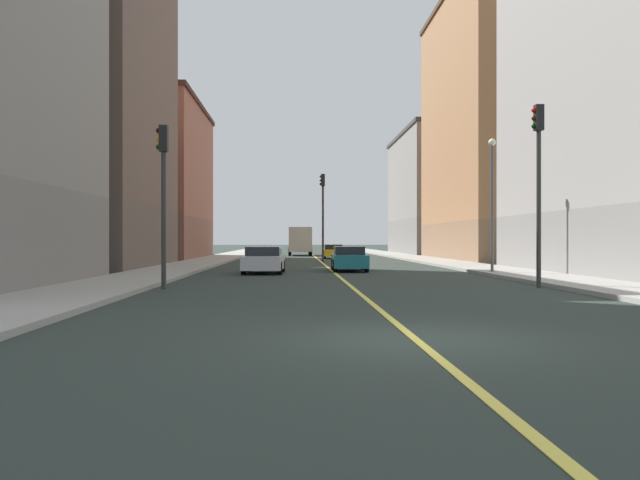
{
  "coord_description": "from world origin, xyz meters",
  "views": [
    {
      "loc": [
        -2.05,
        -11.12,
        1.69
      ],
      "look_at": [
        0.18,
        45.2,
        1.65
      ],
      "focal_mm": 37.03,
      "sensor_mm": 36.0,
      "label": 1
    }
  ],
  "objects": [
    {
      "name": "box_truck",
      "position": [
        -1.4,
        58.91,
        1.6
      ],
      "size": [
        2.47,
        7.27,
        2.97
      ],
      "color": "beige",
      "rests_on": "ground"
    },
    {
      "name": "traffic_light_right_near",
      "position": [
        -6.51,
        11.56,
        3.64
      ],
      "size": [
        0.4,
        0.32,
        5.58
      ],
      "color": "#2D2D2D",
      "rests_on": "ground"
    },
    {
      "name": "traffic_light_median_far",
      "position": [
        0.1,
        38.11,
        4.22
      ],
      "size": [
        0.4,
        0.32,
        6.59
      ],
      "color": "#2D2D2D",
      "rests_on": "ground"
    },
    {
      "name": "building_left_far",
      "position": [
        14.88,
        64.75,
        7.01
      ],
      "size": [
        9.51,
        20.73,
        14.01
      ],
      "color": "slate",
      "rests_on": "ground"
    },
    {
      "name": "building_right_midblock",
      "position": [
        -14.88,
        28.4,
        10.24
      ],
      "size": [
        9.51,
        15.36,
        20.46
      ],
      "color": "brown",
      "rests_on": "ground"
    },
    {
      "name": "sidewalk_left",
      "position": [
        8.58,
        49.0,
        0.07
      ],
      "size": [
        3.38,
        168.0,
        0.15
      ],
      "primitive_type": "cube",
      "color": "#9E9B93",
      "rests_on": "ground"
    },
    {
      "name": "ground_plane",
      "position": [
        0.0,
        0.0,
        0.0
      ],
      "size": [
        400.0,
        400.0,
        0.0
      ],
      "primitive_type": "plane",
      "color": "#29332E",
      "rests_on": "ground"
    },
    {
      "name": "car_yellow",
      "position": [
        1.51,
        48.38,
        0.6
      ],
      "size": [
        1.92,
        4.38,
        1.24
      ],
      "color": "gold",
      "rests_on": "ground"
    },
    {
      "name": "sidewalk_right",
      "position": [
        -8.58,
        49.0,
        0.07
      ],
      "size": [
        3.38,
        168.0,
        0.15
      ],
      "primitive_type": "cube",
      "color": "#9E9B93",
      "rests_on": "ground"
    },
    {
      "name": "car_silver",
      "position": [
        -3.54,
        21.85,
        0.67
      ],
      "size": [
        2.06,
        4.45,
        1.33
      ],
      "color": "silver",
      "rests_on": "ground"
    },
    {
      "name": "car_teal",
      "position": [
        0.91,
        24.2,
        0.66
      ],
      "size": [
        1.93,
        4.63,
        1.32
      ],
      "color": "#196670",
      "rests_on": "ground"
    },
    {
      "name": "building_left_mid",
      "position": [
        14.88,
        42.34,
        10.91
      ],
      "size": [
        9.51,
        20.03,
        21.8
      ],
      "color": "#8F6B4F",
      "rests_on": "ground"
    },
    {
      "name": "street_lamp_left_near",
      "position": [
        7.49,
        20.25,
        4.08
      ],
      "size": [
        0.36,
        0.36,
        6.4
      ],
      "color": "#4C4C51",
      "rests_on": "ground"
    },
    {
      "name": "building_right_distant",
      "position": [
        -14.88,
        47.43,
        6.83
      ],
      "size": [
        9.51,
        18.08,
        13.64
      ],
      "color": "brown",
      "rests_on": "ground"
    },
    {
      "name": "traffic_light_left_near",
      "position": [
        6.48,
        11.56,
        4.11
      ],
      "size": [
        0.4,
        0.32,
        6.39
      ],
      "color": "#2D2D2D",
      "rests_on": "ground"
    },
    {
      "name": "lane_center_stripe",
      "position": [
        0.0,
        49.0,
        0.01
      ],
      "size": [
        0.16,
        154.0,
        0.01
      ],
      "primitive_type": "cube",
      "color": "#E5D14C",
      "rests_on": "ground"
    }
  ]
}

